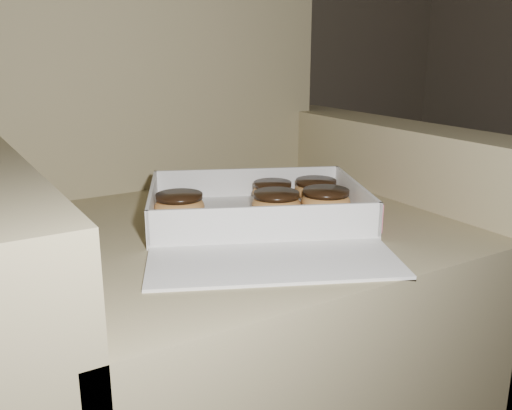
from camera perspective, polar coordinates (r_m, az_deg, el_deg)
The scene contains 11 objects.
armchair at distance 1.19m, azimuth -3.71°, elevation -6.84°, with size 0.98×0.83×1.02m.
bakery_box at distance 1.04m, azimuth 0.45°, elevation -1.39°, with size 0.55×0.58×0.07m.
donut_a at distance 1.07m, azimuth -7.66°, elevation 0.01°, with size 0.09×0.09×0.05m.
donut_b at distance 1.10m, azimuth 6.99°, elevation 0.46°, with size 0.09×0.09×0.05m.
donut_c at distance 1.18m, azimuth 6.00°, elevation 1.58°, with size 0.09×0.09×0.04m.
donut_d at distance 1.07m, azimuth 2.05°, elevation 0.20°, with size 0.09×0.09×0.05m.
donut_e at distance 1.17m, azimuth 1.67°, elevation 1.41°, with size 0.08×0.08×0.04m.
crumb_a at distance 1.01m, azimuth -7.27°, elevation -2.25°, with size 0.01×0.01×0.00m, color black.
crumb_b at distance 0.99m, azimuth 3.66°, elevation -2.55°, with size 0.01×0.01×0.00m, color black.
crumb_c at distance 1.10m, azimuth 8.05°, elevation -0.88°, with size 0.01×0.01×0.00m, color black.
crumb_d at distance 1.09m, azimuth 9.30°, elevation -1.01°, with size 0.01×0.01×0.00m, color black.
Camera 1 is at (-0.46, -0.01, 0.78)m, focal length 40.00 mm.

